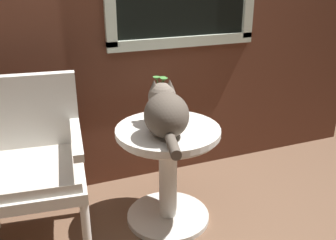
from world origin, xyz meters
The scene contains 4 objects.
wicker_side_table centered at (0.13, 0.20, 0.40)m, with size 0.60×0.60×0.61m.
wicker_chair centered at (-0.63, 0.29, 0.52)m, with size 0.62×0.61×0.93m.
cat centered at (0.09, 0.14, 0.74)m, with size 0.30×0.58×0.26m.
pewter_vase_with_ivy centered at (0.13, 0.32, 0.70)m, with size 0.13×0.13×0.26m.
Camera 1 is at (-0.61, -1.63, 1.45)m, focal length 40.74 mm.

